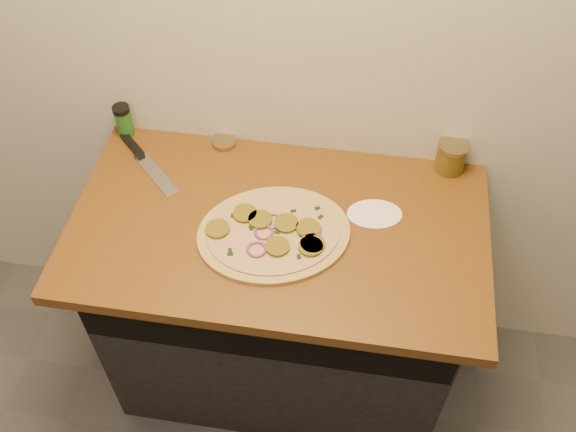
% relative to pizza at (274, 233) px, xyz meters
% --- Properties ---
extents(cabinet, '(1.10, 0.60, 0.86)m').
position_rel_pizza_xyz_m(cabinet, '(0.00, 0.08, -0.48)').
color(cabinet, black).
rests_on(cabinet, ground).
extents(countertop, '(1.20, 0.70, 0.04)m').
position_rel_pizza_xyz_m(countertop, '(0.00, 0.05, -0.03)').
color(countertop, brown).
rests_on(countertop, cabinet).
extents(pizza, '(0.54, 0.54, 0.03)m').
position_rel_pizza_xyz_m(pizza, '(0.00, 0.00, 0.00)').
color(pizza, tan).
rests_on(pizza, countertop).
extents(chefs_knife, '(0.25, 0.25, 0.02)m').
position_rel_pizza_xyz_m(chefs_knife, '(-0.46, 0.24, -0.01)').
color(chefs_knife, '#B7BAC1').
rests_on(chefs_knife, countertop).
extents(mason_jar_lid, '(0.10, 0.10, 0.02)m').
position_rel_pizza_xyz_m(mason_jar_lid, '(-0.22, 0.35, -0.00)').
color(mason_jar_lid, '#9B875A').
rests_on(mason_jar_lid, countertop).
extents(salsa_jar, '(0.09, 0.09, 0.10)m').
position_rel_pizza_xyz_m(salsa_jar, '(0.49, 0.35, 0.04)').
color(salsa_jar, maroon).
rests_on(salsa_jar, countertop).
extents(spice_shaker, '(0.06, 0.06, 0.11)m').
position_rel_pizza_xyz_m(spice_shaker, '(-0.55, 0.35, 0.04)').
color(spice_shaker, '#22611E').
rests_on(spice_shaker, countertop).
extents(flour_spill, '(0.19, 0.19, 0.00)m').
position_rel_pizza_xyz_m(flour_spill, '(0.27, 0.12, -0.01)').
color(flour_spill, white).
rests_on(flour_spill, countertop).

